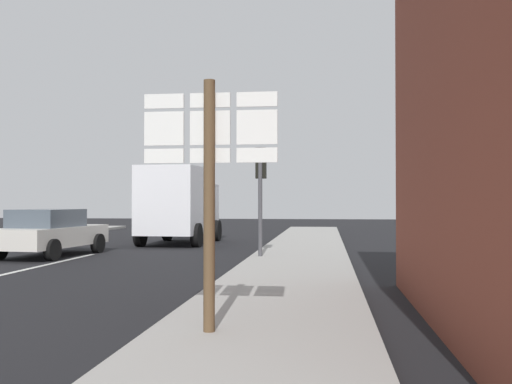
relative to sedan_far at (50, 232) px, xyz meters
The scene contains 6 objects.
ground_plane 1.81m from the sedan_far, 49.45° to the right, with size 80.00×80.00×0.00m, color black.
sidewalk_right 8.46m from the sedan_far, 22.67° to the right, with size 2.82×44.00×0.14m, color #9E9B96.
sedan_far is the anchor object (origin of this frame).
delivery_truck 6.24m from the sedan_far, 64.20° to the left, with size 2.61×5.06×3.05m.
route_sign_post 12.54m from the sedan_far, 55.08° to the right, with size 1.66×0.14×3.20m.
traffic_light_near_right 6.88m from the sedan_far, ahead, with size 0.30×0.49×3.28m.
Camera 1 is at (7.49, -5.92, 1.72)m, focal length 40.66 mm.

